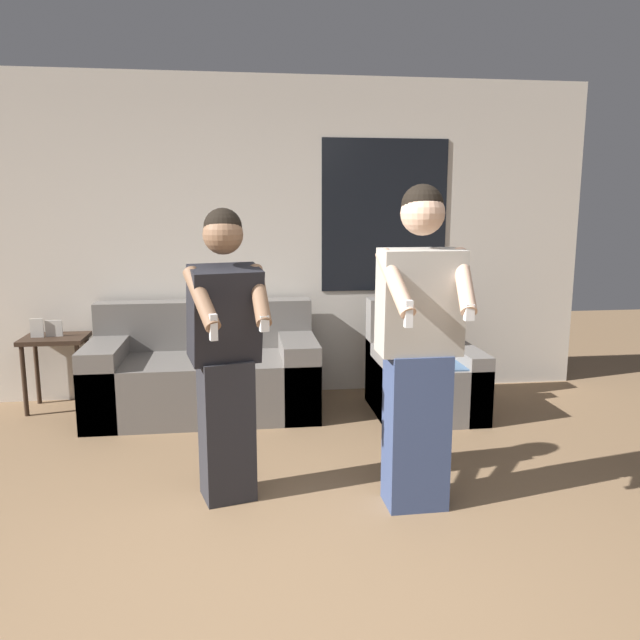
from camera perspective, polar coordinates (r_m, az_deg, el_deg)
ground_plane at (r=2.68m, az=-1.73°, el=-27.04°), size 14.00×14.00×0.00m
wall_back at (r=5.40m, az=-5.09°, el=7.38°), size 5.71×0.07×2.70m
couch at (r=5.09m, az=-10.49°, el=-4.90°), size 1.77×0.89×0.86m
armchair at (r=5.08m, az=9.45°, el=-4.91°), size 0.80×0.83×0.88m
side_table at (r=5.46m, az=-23.07°, el=-2.39°), size 0.49×0.40×0.75m
person_left at (r=3.43m, az=-8.63°, el=-3.19°), size 0.46×0.55×1.62m
person_right at (r=3.35m, az=9.02°, el=-2.54°), size 0.50×0.46×1.74m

